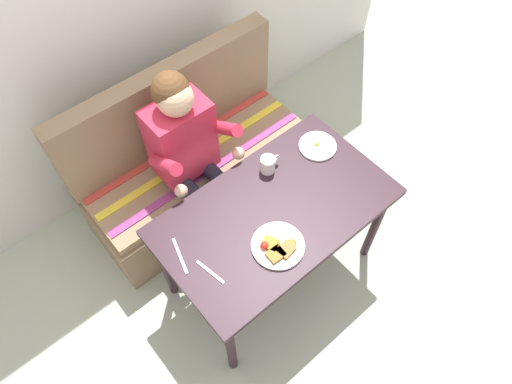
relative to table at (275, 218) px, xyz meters
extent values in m
plane|color=#AAB09E|center=(0.00, 0.00, -0.65)|extent=(8.00, 8.00, 0.00)
cube|color=black|center=(0.00, 0.00, 0.06)|extent=(1.20, 0.70, 0.04)
cylinder|color=black|center=(-0.54, -0.29, -0.30)|extent=(0.05, 0.05, 0.69)
cylinder|color=black|center=(0.54, -0.29, -0.30)|extent=(0.05, 0.05, 0.69)
cylinder|color=black|center=(-0.54, 0.29, -0.30)|extent=(0.05, 0.05, 0.69)
cylinder|color=black|center=(0.54, 0.29, -0.30)|extent=(0.05, 0.05, 0.69)
cube|color=#84684E|center=(0.00, 0.72, -0.45)|extent=(1.44, 0.56, 0.40)
cube|color=#937356|center=(0.00, 0.72, -0.22)|extent=(1.40, 0.52, 0.06)
cube|color=#84684E|center=(0.00, 0.94, 0.08)|extent=(1.44, 0.12, 0.54)
cube|color=#93387A|center=(0.00, 0.58, -0.18)|extent=(1.38, 0.05, 0.01)
cube|color=yellow|center=(0.00, 0.72, -0.18)|extent=(1.38, 0.05, 0.01)
cube|color=#C63D33|center=(0.00, 0.86, -0.18)|extent=(1.38, 0.05, 0.01)
cube|color=#C22741|center=(-0.10, 0.66, 0.11)|extent=(0.34, 0.22, 0.48)
sphere|color=#DBAD89|center=(-0.10, 0.64, 0.44)|extent=(0.19, 0.19, 0.19)
sphere|color=brown|center=(-0.10, 0.67, 0.47)|extent=(0.19, 0.19, 0.19)
cylinder|color=#C22741|center=(-0.29, 0.52, 0.18)|extent=(0.07, 0.29, 0.23)
cylinder|color=#C22741|center=(0.09, 0.52, 0.18)|extent=(0.07, 0.29, 0.23)
sphere|color=#DBAD89|center=(-0.29, 0.40, 0.08)|extent=(0.07, 0.07, 0.07)
sphere|color=#DBAD89|center=(0.09, 0.40, 0.08)|extent=(0.07, 0.07, 0.07)
cylinder|color=#232333|center=(-0.19, 0.49, -0.13)|extent=(0.09, 0.34, 0.09)
cylinder|color=#232333|center=(-0.19, 0.32, -0.39)|extent=(0.08, 0.08, 0.52)
cube|color=black|center=(-0.19, 0.26, -0.62)|extent=(0.09, 0.20, 0.05)
cylinder|color=#232333|center=(-0.02, 0.49, -0.13)|extent=(0.09, 0.34, 0.09)
cylinder|color=#232333|center=(-0.02, 0.32, -0.39)|extent=(0.08, 0.08, 0.52)
cube|color=black|center=(-0.02, 0.26, -0.62)|extent=(0.09, 0.20, 0.05)
cylinder|color=white|center=(-0.13, -0.16, 0.09)|extent=(0.26, 0.26, 0.02)
cube|color=olive|center=(-0.12, -0.21, 0.11)|extent=(0.09, 0.08, 0.02)
cube|color=olive|center=(-0.17, -0.19, 0.11)|extent=(0.08, 0.07, 0.02)
cube|color=olive|center=(-0.15, -0.14, 0.11)|extent=(0.10, 0.10, 0.02)
sphere|color=red|center=(-0.18, -0.13, 0.12)|extent=(0.04, 0.04, 0.04)
ellipsoid|color=#CC6623|center=(-0.08, -0.20, 0.11)|extent=(0.06, 0.05, 0.02)
cylinder|color=white|center=(0.45, 0.15, 0.09)|extent=(0.21, 0.21, 0.01)
ellipsoid|color=white|center=(0.45, 0.15, 0.10)|extent=(0.09, 0.08, 0.01)
sphere|color=yellow|center=(0.44, 0.16, 0.11)|extent=(0.03, 0.03, 0.03)
cylinder|color=white|center=(0.13, 0.21, 0.13)|extent=(0.08, 0.08, 0.09)
cylinder|color=brown|center=(0.13, 0.21, 0.17)|extent=(0.07, 0.07, 0.01)
torus|color=white|center=(0.19, 0.21, 0.13)|extent=(0.05, 0.01, 0.05)
cube|color=silver|center=(-0.45, -0.06, 0.08)|extent=(0.04, 0.17, 0.00)
cube|color=silver|center=(-0.51, 0.10, 0.08)|extent=(0.07, 0.20, 0.00)
camera|label=1|loc=(-0.87, -0.87, 2.09)|focal=32.98mm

